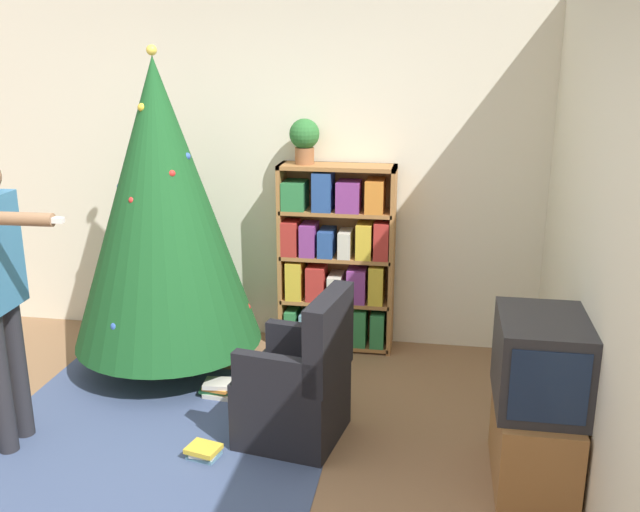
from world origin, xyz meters
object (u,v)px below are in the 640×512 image
bookshelf (336,261)px  armchair (299,388)px  christmas_tree (162,206)px  potted_plant (304,138)px  television (541,362)px

bookshelf → armchair: bearing=-90.6°
bookshelf → christmas_tree: 1.36m
potted_plant → christmas_tree: bearing=-146.3°
television → christmas_tree: (-2.42, 1.02, 0.50)m
television → armchair: television is taller
bookshelf → armchair: size_ratio=1.54×
television → armchair: 1.39m
bookshelf → potted_plant: (-0.23, 0.01, 0.91)m
bookshelf → potted_plant: 0.94m
bookshelf → potted_plant: bearing=178.3°
armchair → potted_plant: bearing=-161.2°
bookshelf → potted_plant: size_ratio=4.32×
television → potted_plant: (-1.54, 1.61, 0.91)m
television → potted_plant: bearing=133.7°
christmas_tree → potted_plant: christmas_tree is taller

